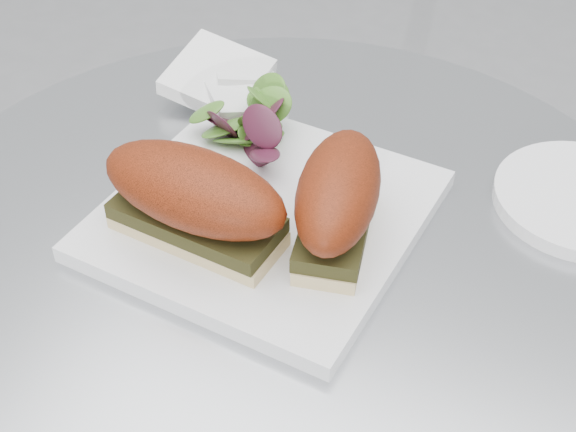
% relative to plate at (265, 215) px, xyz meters
% --- Properties ---
extents(table, '(0.70, 0.70, 0.73)m').
position_rel_plate_xyz_m(table, '(0.02, -0.02, -0.25)').
color(table, '#A1A4A8').
rests_on(table, ground).
extents(plate, '(0.28, 0.28, 0.02)m').
position_rel_plate_xyz_m(plate, '(0.00, 0.00, 0.00)').
color(plate, white).
rests_on(plate, table).
extents(sandwich_left, '(0.17, 0.09, 0.08)m').
position_rel_plate_xyz_m(sandwich_left, '(-0.04, -0.05, 0.05)').
color(sandwich_left, '#D6C685').
rests_on(sandwich_left, plate).
extents(sandwich_right, '(0.09, 0.15, 0.08)m').
position_rel_plate_xyz_m(sandwich_right, '(0.07, -0.01, 0.05)').
color(sandwich_right, '#D6C685').
rests_on(sandwich_right, plate).
extents(salad, '(0.11, 0.11, 0.05)m').
position_rel_plate_xyz_m(salad, '(-0.04, 0.08, 0.03)').
color(salad, '#538C2D').
rests_on(salad, plate).
extents(napkin, '(0.16, 0.16, 0.02)m').
position_rel_plate_xyz_m(napkin, '(-0.11, 0.15, 0.00)').
color(napkin, white).
rests_on(napkin, table).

